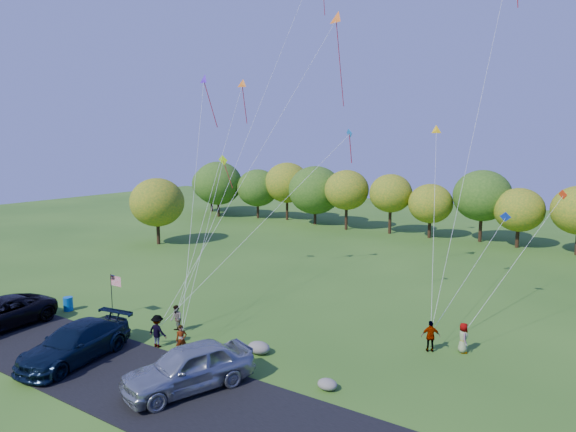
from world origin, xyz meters
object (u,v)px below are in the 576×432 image
Objects in this scene: minivan_silver at (189,367)px; flyer_c at (158,331)px; flyer_a at (181,340)px; trash_barrel at (68,304)px; flyer_e at (463,338)px; minivan_navy at (75,343)px; flyer_b at (176,319)px; flyer_d at (431,336)px; park_bench at (38,301)px.

flyer_c is (-4.73, 2.51, -0.18)m from minivan_silver.
minivan_silver reaches higher than flyer_a.
trash_barrel is at bearing 124.02° from flyer_a.
flyer_a is 14.38m from flyer_e.
flyer_b is at bearing 68.26° from minivan_navy.
trash_barrel is (-9.24, 0.86, -0.43)m from flyer_c.
minivan_silver is 3.55× the size of flyer_d.
minivan_silver is 16.12m from park_bench.
flyer_a is at bearing 34.13° from minivan_navy.
flyer_b is at bearing 15.59° from park_bench.
trash_barrel is at bearing 80.79° from flyer_e.
minivan_navy is 4.02m from flyer_c.
flyer_b is at bearing -5.31° from flyer_d.
flyer_a is at bearing 175.83° from flyer_c.
flyer_c is 1.05× the size of park_bench.
flyer_e is (1.42, 0.83, -0.04)m from flyer_d.
flyer_c is (0.74, -2.05, 0.09)m from flyer_b.
flyer_d is 1.87× the size of trash_barrel.
minivan_silver is 14.39m from trash_barrel.
minivan_silver is 3.77× the size of flyer_a.
minivan_silver is 3.35× the size of flyer_c.
flyer_b is 0.90× the size of flyer_c.
flyer_a is at bearing 4.51° from park_bench.
flyer_e reaches higher than flyer_a.
park_bench is (-11.18, 0.00, -0.38)m from flyer_c.
flyer_a is at bearing 97.72° from flyer_e.
flyer_e reaches higher than flyer_b.
park_bench is (-9.19, 3.50, -0.45)m from minivan_navy.
trash_barrel is (1.94, 0.85, -0.05)m from park_bench.
minivan_silver reaches higher than flyer_c.
minivan_silver is 13.89m from flyer_e.
flyer_e is at bearing -177.55° from flyer_d.
flyer_b reaches higher than park_bench.
minivan_silver reaches higher than trash_barrel.
minivan_navy is 5.69m from flyer_b.
flyer_b reaches higher than trash_barrel.
minivan_silver reaches higher than flyer_b.
flyer_c is 1.06× the size of flyer_d.
flyer_c is 1.11× the size of flyer_e.
minivan_navy is 8.47m from trash_barrel.
flyer_d reaches higher than trash_barrel.
flyer_e is at bearing -16.69° from flyer_a.
flyer_e is (14.29, 6.17, 0.00)m from flyer_b.
flyer_e is (15.54, 11.71, -0.16)m from minivan_navy.
trash_barrel is at bearing -10.86° from flyer_d.
flyer_c is at bearing 172.50° from minivan_silver.
flyer_d is at bearing 22.10° from park_bench.
trash_barrel is at bearing -173.11° from minivan_silver.
flyer_a is at bearing 160.40° from minivan_silver.
trash_barrel is at bearing 28.28° from park_bench.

